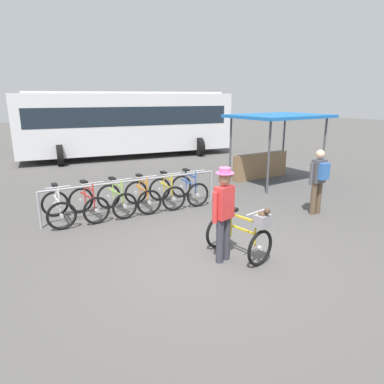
# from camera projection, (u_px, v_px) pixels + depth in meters

# --- Properties ---
(ground_plane) EXTENTS (80.00, 80.00, 0.00)m
(ground_plane) POSITION_uv_depth(u_px,v_px,m) (210.00, 257.00, 6.49)
(ground_plane) COLOR #514F4C
(bike_rack_rail) EXTENTS (4.60, 0.35, 0.88)m
(bike_rack_rail) POSITION_uv_depth(u_px,v_px,m) (135.00, 186.00, 8.79)
(bike_rack_rail) COLOR #99999E
(bike_rack_rail) RESTS_ON ground
(racked_bike_white) EXTENTS (0.74, 1.15, 0.97)m
(racked_bike_white) POSITION_uv_depth(u_px,v_px,m) (58.00, 208.00, 8.16)
(racked_bike_white) COLOR black
(racked_bike_white) RESTS_ON ground
(racked_bike_red) EXTENTS (0.74, 1.13, 0.97)m
(racked_bike_red) POSITION_uv_depth(u_px,v_px,m) (88.00, 204.00, 8.49)
(racked_bike_red) COLOR black
(racked_bike_red) RESTS_ON ground
(racked_bike_lime) EXTENTS (0.70, 1.10, 0.97)m
(racked_bike_lime) POSITION_uv_depth(u_px,v_px,m) (116.00, 200.00, 8.82)
(racked_bike_lime) COLOR black
(racked_bike_lime) RESTS_ON ground
(racked_bike_orange) EXTENTS (0.76, 1.17, 0.98)m
(racked_bike_orange) POSITION_uv_depth(u_px,v_px,m) (142.00, 196.00, 9.15)
(racked_bike_orange) COLOR black
(racked_bike_orange) RESTS_ON ground
(racked_bike_yellow) EXTENTS (0.79, 1.17, 0.97)m
(racked_bike_yellow) POSITION_uv_depth(u_px,v_px,m) (167.00, 192.00, 9.48)
(racked_bike_yellow) COLOR black
(racked_bike_yellow) RESTS_ON ground
(racked_bike_blue) EXTENTS (0.76, 1.14, 0.97)m
(racked_bike_blue) POSITION_uv_depth(u_px,v_px,m) (189.00, 189.00, 9.81)
(racked_bike_blue) COLOR black
(racked_bike_blue) RESTS_ON ground
(featured_bicycle) EXTENTS (0.81, 1.24, 1.09)m
(featured_bicycle) POSITION_uv_depth(u_px,v_px,m) (243.00, 233.00, 6.35)
(featured_bicycle) COLOR black
(featured_bicycle) RESTS_ON ground
(person_with_featured_bike) EXTENTS (0.52, 0.32, 1.72)m
(person_with_featured_bike) POSITION_uv_depth(u_px,v_px,m) (224.00, 211.00, 6.13)
(person_with_featured_bike) COLOR #383842
(person_with_featured_bike) RESTS_ON ground
(pedestrian_with_backpack) EXTENTS (0.53, 0.35, 1.64)m
(pedestrian_with_backpack) POSITION_uv_depth(u_px,v_px,m) (319.00, 178.00, 8.63)
(pedestrian_with_backpack) COLOR brown
(pedestrian_with_backpack) RESTS_ON ground
(bus_distant) EXTENTS (10.28, 4.51, 3.08)m
(bus_distant) POSITION_uv_depth(u_px,v_px,m) (127.00, 121.00, 16.85)
(bus_distant) COLOR silver
(bus_distant) RESTS_ON ground
(market_stall) EXTENTS (3.12, 2.32, 2.30)m
(market_stall) POSITION_uv_depth(u_px,v_px,m) (270.00, 141.00, 12.06)
(market_stall) COLOR #4C4C51
(market_stall) RESTS_ON ground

